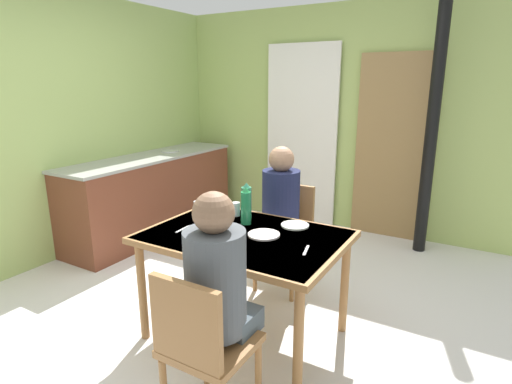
# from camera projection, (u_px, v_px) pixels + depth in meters

# --- Properties ---
(ground_plane) EXTENTS (6.25, 6.25, 0.00)m
(ground_plane) POSITION_uv_depth(u_px,v_px,m) (213.00, 311.00, 3.15)
(ground_plane) COLOR silver
(wall_back) EXTENTS (4.10, 0.10, 2.54)m
(wall_back) POSITION_uv_depth(u_px,v_px,m) (331.00, 120.00, 4.83)
(wall_back) COLOR #A3BA64
(wall_back) RESTS_ON ground_plane
(wall_left) EXTENTS (0.10, 3.61, 2.54)m
(wall_left) POSITION_uv_depth(u_px,v_px,m) (92.00, 125.00, 4.27)
(wall_left) COLOR #A1BC66
(wall_left) RESTS_ON ground_plane
(door_wooden) EXTENTS (0.80, 0.05, 2.00)m
(door_wooden) POSITION_uv_depth(u_px,v_px,m) (393.00, 148.00, 4.47)
(door_wooden) COLOR olive
(door_wooden) RESTS_ON ground_plane
(stove_pipe_column) EXTENTS (0.12, 0.12, 2.54)m
(stove_pipe_column) POSITION_uv_depth(u_px,v_px,m) (432.00, 128.00, 3.97)
(stove_pipe_column) COLOR black
(stove_pipe_column) RESTS_ON ground_plane
(curtain_panel) EXTENTS (0.90, 0.03, 2.13)m
(curtain_panel) POSITION_uv_depth(u_px,v_px,m) (301.00, 136.00, 4.96)
(curtain_panel) COLOR white
(curtain_panel) RESTS_ON ground_plane
(kitchen_counter) EXTENTS (0.61, 2.23, 0.91)m
(kitchen_counter) POSITION_uv_depth(u_px,v_px,m) (153.00, 194.00, 4.72)
(kitchen_counter) COLOR brown
(kitchen_counter) RESTS_ON ground_plane
(dining_table) EXTENTS (1.28, 0.90, 0.74)m
(dining_table) POSITION_uv_depth(u_px,v_px,m) (245.00, 245.00, 2.70)
(dining_table) COLOR olive
(dining_table) RESTS_ON ground_plane
(chair_near_diner) EXTENTS (0.40, 0.40, 0.87)m
(chair_near_diner) POSITION_uv_depth(u_px,v_px,m) (202.00, 344.00, 1.95)
(chair_near_diner) COLOR olive
(chair_near_diner) RESTS_ON ground_plane
(chair_far_diner) EXTENTS (0.40, 0.40, 0.87)m
(chair_far_diner) POSITION_uv_depth(u_px,v_px,m) (287.00, 230.00, 3.45)
(chair_far_diner) COLOR olive
(chair_far_diner) RESTS_ON ground_plane
(person_near_diner) EXTENTS (0.30, 0.37, 0.77)m
(person_near_diner) POSITION_uv_depth(u_px,v_px,m) (217.00, 278.00, 1.99)
(person_near_diner) COLOR #445058
(person_near_diner) RESTS_ON ground_plane
(person_far_diner) EXTENTS (0.30, 0.37, 0.77)m
(person_far_diner) POSITION_uv_depth(u_px,v_px,m) (280.00, 201.00, 3.26)
(person_far_diner) COLOR #232C48
(person_far_diner) RESTS_ON ground_plane
(water_bottle_green_near) EXTENTS (0.07, 0.07, 0.27)m
(water_bottle_green_near) POSITION_uv_depth(u_px,v_px,m) (246.00, 202.00, 2.95)
(water_bottle_green_near) COLOR #348D64
(water_bottle_green_near) RESTS_ON dining_table
(water_bottle_green_far) EXTENTS (0.07, 0.07, 0.27)m
(water_bottle_green_far) POSITION_uv_depth(u_px,v_px,m) (246.00, 207.00, 2.84)
(water_bottle_green_far) COLOR #1E7B48
(water_bottle_green_far) RESTS_ON dining_table
(serving_bowl_center) EXTENTS (0.17, 0.17, 0.05)m
(serving_bowl_center) POSITION_uv_depth(u_px,v_px,m) (220.00, 221.00, 2.85)
(serving_bowl_center) COLOR silver
(serving_bowl_center) RESTS_ON dining_table
(dinner_plate_near_left) EXTENTS (0.19, 0.19, 0.01)m
(dinner_plate_near_left) POSITION_uv_depth(u_px,v_px,m) (295.00, 225.00, 2.83)
(dinner_plate_near_left) COLOR white
(dinner_plate_near_left) RESTS_ON dining_table
(dinner_plate_near_right) EXTENTS (0.21, 0.21, 0.01)m
(dinner_plate_near_right) POSITION_uv_depth(u_px,v_px,m) (264.00, 235.00, 2.65)
(dinner_plate_near_right) COLOR white
(dinner_plate_near_right) RESTS_ON dining_table
(drinking_glass_by_near_diner) EXTENTS (0.06, 0.06, 0.09)m
(drinking_glass_by_near_diner) POSITION_uv_depth(u_px,v_px,m) (198.00, 207.00, 3.10)
(drinking_glass_by_near_diner) COLOR silver
(drinking_glass_by_near_diner) RESTS_ON dining_table
(drinking_glass_by_far_diner) EXTENTS (0.06, 0.06, 0.10)m
(drinking_glass_by_far_diner) POSITION_uv_depth(u_px,v_px,m) (236.00, 209.00, 3.04)
(drinking_glass_by_far_diner) COLOR silver
(drinking_glass_by_far_diner) RESTS_ON dining_table
(bread_plate_sliced) EXTENTS (0.19, 0.19, 0.02)m
(bread_plate_sliced) POSITION_uv_depth(u_px,v_px,m) (229.00, 241.00, 2.53)
(bread_plate_sliced) COLOR #DBB77A
(bread_plate_sliced) RESTS_ON dining_table
(cutlery_knife_near) EXTENTS (0.05, 0.15, 0.00)m
(cutlery_knife_near) POSITION_uv_depth(u_px,v_px,m) (306.00, 250.00, 2.42)
(cutlery_knife_near) COLOR silver
(cutlery_knife_near) RESTS_ON dining_table
(cutlery_fork_near) EXTENTS (0.03, 0.15, 0.00)m
(cutlery_fork_near) POSITION_uv_depth(u_px,v_px,m) (183.00, 229.00, 2.77)
(cutlery_fork_near) COLOR silver
(cutlery_fork_near) RESTS_ON dining_table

